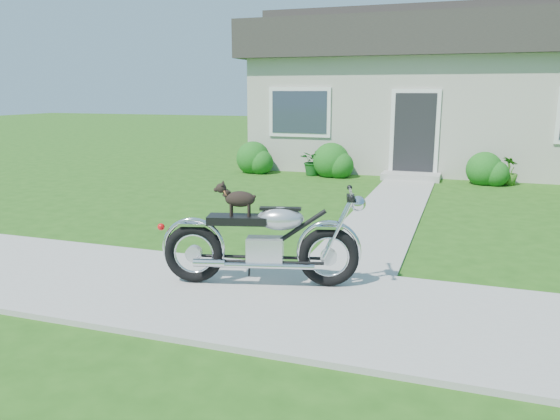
# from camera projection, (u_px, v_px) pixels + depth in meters

# --- Properties ---
(ground) EXTENTS (80.00, 80.00, 0.00)m
(ground) POSITION_uv_depth(u_px,v_px,m) (479.00, 328.00, 5.06)
(ground) COLOR #235114
(ground) RESTS_ON ground
(sidewalk) EXTENTS (24.00, 2.20, 0.04)m
(sidewalk) POSITION_uv_depth(u_px,v_px,m) (479.00, 326.00, 5.05)
(sidewalk) COLOR #9E9B93
(sidewalk) RESTS_ON ground
(walkway) EXTENTS (1.20, 8.00, 0.03)m
(walkway) POSITION_uv_depth(u_px,v_px,m) (390.00, 208.00, 10.15)
(walkway) COLOR #9E9B93
(walkway) RESTS_ON ground
(house) EXTENTS (12.60, 7.03, 4.50)m
(house) POSITION_uv_depth(u_px,v_px,m) (480.00, 91.00, 15.68)
(house) COLOR beige
(house) RESTS_ON ground
(shrub_row) EXTENTS (11.15, 1.19, 1.19)m
(shrub_row) POSITION_uv_depth(u_px,v_px,m) (510.00, 167.00, 12.58)
(shrub_row) COLOR #1A5C18
(shrub_row) RESTS_ON ground
(potted_plant_left) EXTENTS (0.66, 0.75, 0.77)m
(potted_plant_left) POSITION_uv_depth(u_px,v_px,m) (312.00, 160.00, 14.15)
(potted_plant_left) COLOR #144D18
(potted_plant_left) RESTS_ON ground
(potted_plant_right) EXTENTS (0.53, 0.53, 0.67)m
(potted_plant_right) POSITION_uv_depth(u_px,v_px,m) (509.00, 171.00, 12.65)
(potted_plant_right) COLOR #366D1E
(potted_plant_right) RESTS_ON ground
(motorcycle_with_dog) EXTENTS (2.19, 0.85, 1.13)m
(motorcycle_with_dog) POSITION_uv_depth(u_px,v_px,m) (265.00, 241.00, 5.98)
(motorcycle_with_dog) COLOR black
(motorcycle_with_dog) RESTS_ON sidewalk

